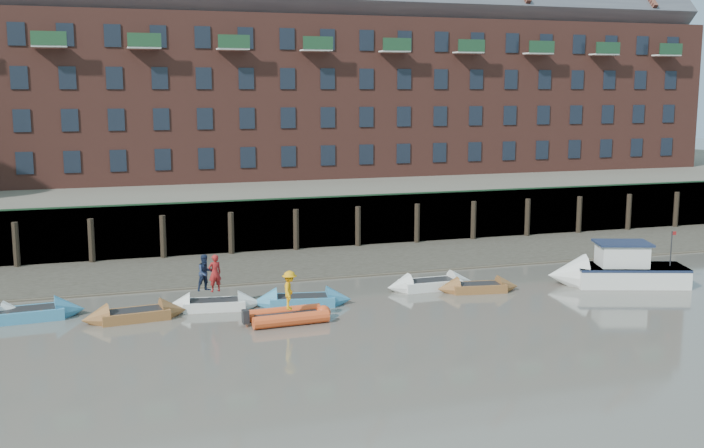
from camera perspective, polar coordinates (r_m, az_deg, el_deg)
name	(u,v)px	position (r m, az deg, el deg)	size (l,w,h in m)	color
ground	(388,366)	(30.11, 2.49, -9.83)	(220.00, 220.00, 0.00)	#5E5951
foreshore	(278,265)	(46.80, -5.15, -2.88)	(110.00, 8.00, 0.50)	#3D382F
mud_band	(292,279)	(43.57, -4.17, -3.79)	(110.00, 1.60, 0.10)	#4C4336
river_wall	(262,226)	(50.71, -6.26, -0.11)	(110.00, 1.23, 3.30)	#2D2A26
bank_terrace	(226,198)	(63.98, -8.71, 1.81)	(110.00, 28.00, 3.20)	#5E594D
apartment_terrace	(220,49)	(64.49, -9.10, 11.85)	(80.60, 15.56, 20.98)	brown
rowboat_1	(25,314)	(38.48, -21.72, -5.82)	(5.07, 1.85, 1.44)	teal
rowboat_2	(135,315)	(36.98, -14.80, -6.10)	(4.58, 1.78, 1.30)	brown
rowboat_3	(214,305)	(37.97, -9.52, -5.53)	(4.43, 1.82, 1.25)	silver
rowboat_4	(302,301)	(38.15, -3.50, -5.32)	(4.76, 2.10, 1.34)	teal
rowboat_5	(430,284)	(41.36, 5.45, -4.18)	(4.63, 1.41, 1.34)	silver
rowboat_6	(478,287)	(41.11, 8.72, -4.37)	(4.24, 1.80, 1.19)	brown
rib_tender	(291,316)	(35.58, -4.27, -6.35)	(3.65, 1.89, 0.62)	#D9491D
motor_launch	(607,271)	(43.87, 17.27, -3.13)	(7.26, 4.33, 2.85)	silver
person_rower_a	(215,273)	(37.58, -9.48, -3.37)	(0.62, 0.41, 1.70)	maroon
person_rower_b	(205,273)	(37.77, -10.12, -3.34)	(0.82, 0.64, 1.68)	#19233F
person_rib_crew	(290,290)	(35.18, -4.34, -4.60)	(1.08, 0.62, 1.68)	orange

